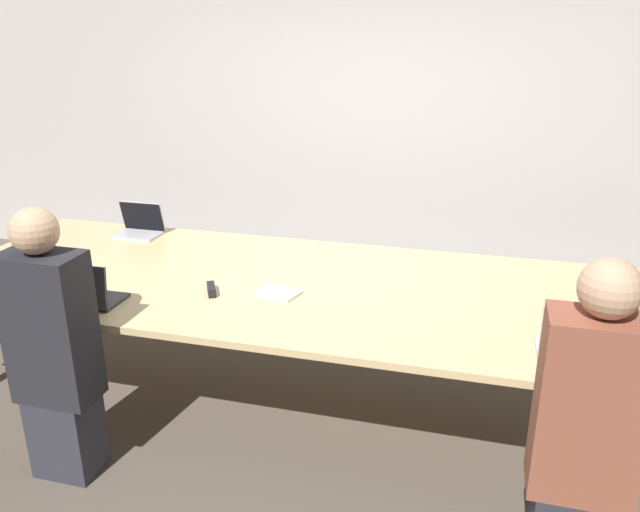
{
  "coord_description": "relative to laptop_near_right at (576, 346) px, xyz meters",
  "views": [
    {
      "loc": [
        0.96,
        -3.34,
        2.22
      ],
      "look_at": [
        0.03,
        0.1,
        0.93
      ],
      "focal_mm": 35.0,
      "sensor_mm": 36.0,
      "label": 1
    }
  ],
  "objects": [
    {
      "name": "ground_plane",
      "position": [
        -1.43,
        0.57,
        -0.86
      ],
      "size": [
        24.0,
        24.0,
        0.0
      ],
      "primitive_type": "plane",
      "color": "brown"
    },
    {
      "name": "curtain_wall",
      "position": [
        -1.43,
        2.79,
        0.54
      ],
      "size": [
        12.0,
        0.06,
        2.8
      ],
      "color": "#BCB7B2",
      "rests_on": "ground_plane"
    },
    {
      "name": "conference_table",
      "position": [
        -1.43,
        0.57,
        -0.12
      ],
      "size": [
        4.65,
        1.62,
        0.78
      ],
      "color": "#D6B77F",
      "rests_on": "ground_plane"
    },
    {
      "name": "laptop_near_right",
      "position": [
        0.0,
        0.0,
        0.0
      ],
      "size": [
        0.34,
        0.27,
        0.28
      ],
      "rotation": [
        0.0,
        0.0,
        3.14
      ],
      "color": "#B7B7BC",
      "rests_on": "conference_table"
    },
    {
      "name": "person_near_right",
      "position": [
        0.0,
        -0.49,
        -0.14
      ],
      "size": [
        0.4,
        0.24,
        1.46
      ],
      "rotation": [
        0.0,
        0.0,
        3.14
      ],
      "color": "#2D2D38",
      "rests_on": "ground_plane"
    },
    {
      "name": "laptop_near_left",
      "position": [
        -2.55,
        -0.04,
        -0.0
      ],
      "size": [
        0.33,
        0.25,
        0.26
      ],
      "rotation": [
        0.0,
        0.0,
        3.14
      ],
      "color": "#333338",
      "rests_on": "conference_table"
    },
    {
      "name": "person_near_left",
      "position": [
        -2.48,
        -0.44,
        -0.15
      ],
      "size": [
        0.4,
        0.24,
        1.46
      ],
      "rotation": [
        0.0,
        0.0,
        3.14
      ],
      "color": "#2D2D38",
      "rests_on": "ground_plane"
    },
    {
      "name": "cup_near_left",
      "position": [
        -2.81,
        -0.01,
        -0.04
      ],
      "size": [
        0.07,
        0.07,
        0.09
      ],
      "color": "brown",
      "rests_on": "conference_table"
    },
    {
      "name": "laptop_far_left",
      "position": [
        -2.93,
        1.18,
        -0.01
      ],
      "size": [
        0.33,
        0.24,
        0.24
      ],
      "color": "#B7B7BC",
      "rests_on": "conference_table"
    },
    {
      "name": "stapler",
      "position": [
        -1.95,
        0.29,
        -0.05
      ],
      "size": [
        0.11,
        0.15,
        0.05
      ],
      "rotation": [
        0.0,
        0.0,
        0.5
      ],
      "color": "black",
      "rests_on": "conference_table"
    },
    {
      "name": "notebook",
      "position": [
        -1.57,
        0.38,
        -0.07
      ],
      "size": [
        0.27,
        0.22,
        0.02
      ],
      "rotation": [
        0.0,
        0.0,
        -0.26
      ],
      "color": "silver",
      "rests_on": "conference_table"
    }
  ]
}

